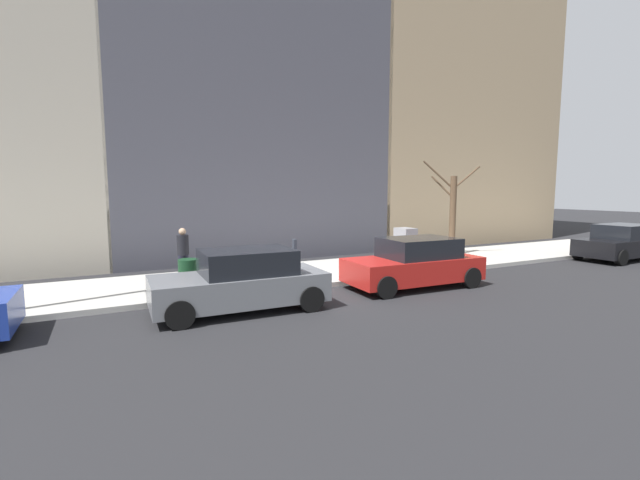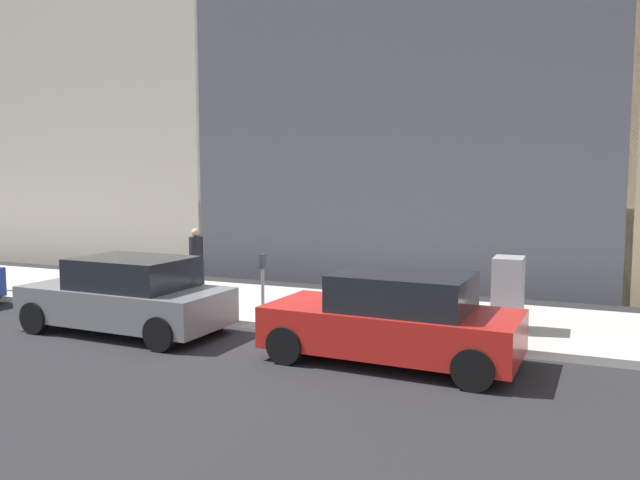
# 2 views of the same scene
# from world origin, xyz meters

# --- Properties ---
(ground_plane) EXTENTS (120.00, 120.00, 0.00)m
(ground_plane) POSITION_xyz_m (0.00, 0.00, 0.00)
(ground_plane) COLOR #232326
(sidewalk) EXTENTS (4.00, 36.00, 0.15)m
(sidewalk) POSITION_xyz_m (2.00, 0.00, 0.07)
(sidewalk) COLOR #B2AFA8
(sidewalk) RESTS_ON ground
(parked_car_black) EXTENTS (1.96, 4.22, 1.52)m
(parked_car_black) POSITION_xyz_m (-1.06, -13.69, 0.74)
(parked_car_black) COLOR black
(parked_car_black) RESTS_ON ground
(parked_car_red) EXTENTS (2.06, 4.26, 1.52)m
(parked_car_red) POSITION_xyz_m (-1.12, -2.35, 0.74)
(parked_car_red) COLOR red
(parked_car_red) RESTS_ON ground
(parked_car_grey) EXTENTS (2.01, 4.24, 1.52)m
(parked_car_grey) POSITION_xyz_m (-1.22, 3.15, 0.74)
(parked_car_grey) COLOR slate
(parked_car_grey) RESTS_ON ground
(parking_meter) EXTENTS (0.14, 0.10, 1.35)m
(parking_meter) POSITION_xyz_m (0.45, 0.98, 0.98)
(parking_meter) COLOR slate
(parking_meter) RESTS_ON sidewalk
(utility_box) EXTENTS (0.83, 0.61, 1.43)m
(utility_box) POSITION_xyz_m (1.30, -3.91, 0.85)
(utility_box) COLOR #A8A399
(utility_box) RESTS_ON sidewalk
(bare_tree) EXTENTS (1.21, 2.32, 4.10)m
(bare_tree) POSITION_xyz_m (2.61, -7.49, 2.02)
(bare_tree) COLOR brown
(bare_tree) RESTS_ON sidewalk
(trash_bin) EXTENTS (0.56, 0.56, 0.90)m
(trash_bin) POSITION_xyz_m (0.90, 4.05, 0.60)
(trash_bin) COLOR #14381E
(trash_bin) RESTS_ON sidewalk
(pedestrian_near_meter) EXTENTS (0.36, 0.36, 1.66)m
(pedestrian_near_meter) POSITION_xyz_m (2.36, 3.94, 1.09)
(pedestrian_near_meter) COLOR #1E1E2D
(pedestrian_near_meter) RESTS_ON sidewalk
(office_tower_left) EXTENTS (12.58, 12.58, 25.46)m
(office_tower_left) POSITION_xyz_m (11.79, -12.42, 12.73)
(office_tower_left) COLOR tan
(office_tower_left) RESTS_ON ground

